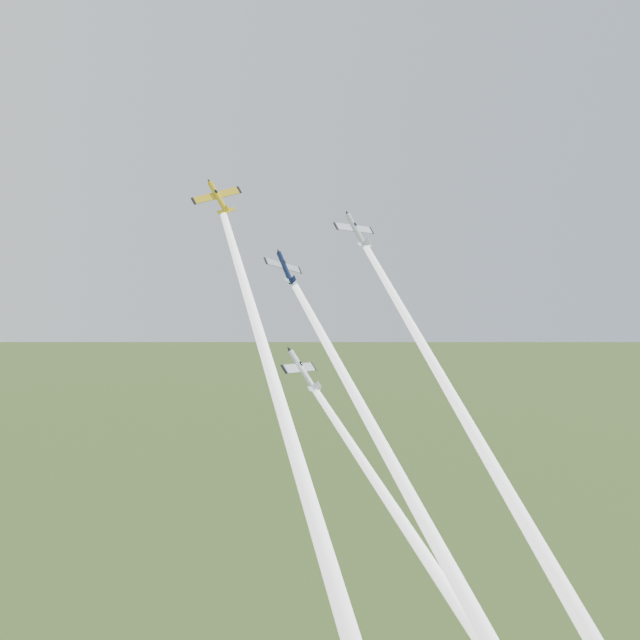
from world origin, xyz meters
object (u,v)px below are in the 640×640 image
Objects in this scene: plane_navy at (285,268)px; plane_yellow at (218,197)px; plane_silver_right at (356,230)px; plane_silver_low at (302,371)px.

plane_yellow is at bearing 122.97° from plane_navy.
plane_silver_right is at bearing 2.11° from plane_navy.
plane_yellow is 1.06× the size of plane_navy.
plane_silver_right reaches higher than plane_silver_low.
plane_navy is 14.31m from plane_silver_low.
plane_yellow reaches higher than plane_navy.
plane_yellow is 26.68m from plane_silver_low.
plane_silver_right is (15.19, 2.25, 5.52)m from plane_navy.
plane_navy is 0.86× the size of plane_silver_right.
plane_silver_right is 24.75m from plane_silver_low.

